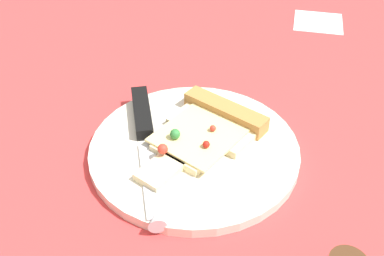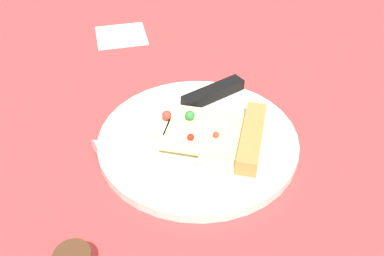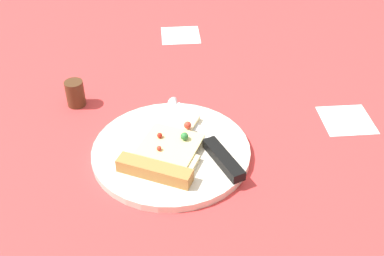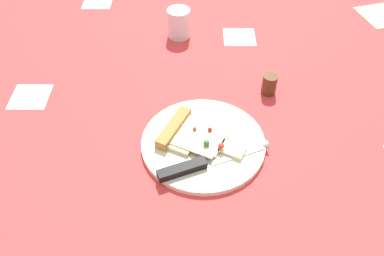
{
  "view_description": "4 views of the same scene",
  "coord_description": "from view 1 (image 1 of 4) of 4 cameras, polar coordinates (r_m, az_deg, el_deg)",
  "views": [
    {
      "loc": [
        6.01,
        -38.81,
        38.42
      ],
      "look_at": [
        -3.34,
        3.35,
        3.32
      ],
      "focal_mm": 42.06,
      "sensor_mm": 36.0,
      "label": 1
    },
    {
      "loc": [
        39.33,
        -8.29,
        39.18
      ],
      "look_at": [
        -3.49,
        1.75,
        2.41
      ],
      "focal_mm": 41.2,
      "sensor_mm": 36.0,
      "label": 2
    },
    {
      "loc": [
        -1.18,
        62.72,
        52.53
      ],
      "look_at": [
        -6.57,
        -0.39,
        3.13
      ],
      "focal_mm": 44.72,
      "sensor_mm": 36.0,
      "label": 3
    },
    {
      "loc": [
        -58.51,
        4.47,
        63.13
      ],
      "look_at": [
        0.46,
        4.81,
        1.83
      ],
      "focal_mm": 36.91,
      "sensor_mm": 36.0,
      "label": 4
    }
  ],
  "objects": [
    {
      "name": "pizza_slice",
      "position": [
        0.57,
        1.84,
        -0.31
      ],
      "size": [
        14.88,
        19.06,
        2.6
      ],
      "rotation": [
        0.0,
        0.0,
        2.69
      ],
      "color": "beige",
      "rests_on": "plate"
    },
    {
      "name": "knife",
      "position": [
        0.57,
        -5.98,
        -0.85
      ],
      "size": [
        10.98,
        23.02,
        2.45
      ],
      "rotation": [
        0.0,
        0.0,
        3.53
      ],
      "color": "silver",
      "rests_on": "plate"
    },
    {
      "name": "plate",
      "position": [
        0.57,
        0.28,
        -2.74
      ],
      "size": [
        26.24,
        26.24,
        1.3
      ],
      "primitive_type": "cylinder",
      "color": "silver",
      "rests_on": "ground_plane"
    },
    {
      "name": "ground_plane",
      "position": [
        0.56,
        2.63,
        -6.41
      ],
      "size": [
        151.0,
        151.0,
        3.0
      ],
      "color": "#D13838",
      "rests_on": "ground"
    }
  ]
}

